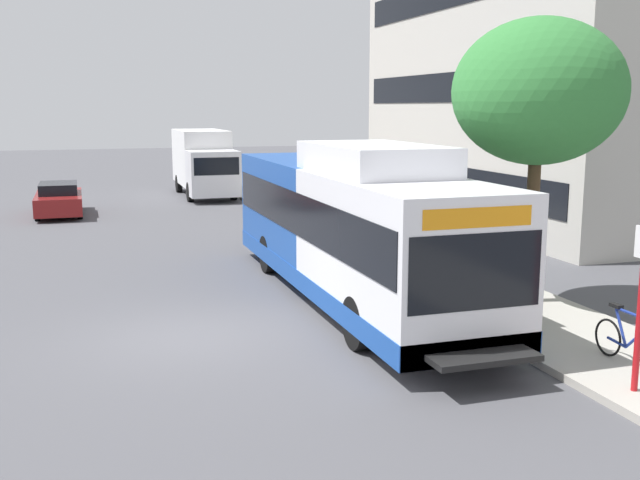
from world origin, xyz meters
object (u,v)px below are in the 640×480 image
Objects in this scene: transit_bus at (350,226)px; parked_car_far_lane at (59,199)px; box_truck_background at (204,161)px; bicycle_parked at (631,342)px; street_tree_near_stop at (538,93)px.

parked_car_far_lane is at bearing 112.39° from transit_bus.
box_truck_background reaches higher than parked_car_far_lane.
parked_car_far_lane is at bearing 112.81° from bicycle_parked.
transit_bus is at bearing 113.93° from bicycle_parked.
box_truck_background is (0.06, 21.32, 0.04)m from transit_bus.
bicycle_parked is 0.25× the size of box_truck_background.
transit_bus is 2.72× the size of parked_car_far_lane.
bicycle_parked is at bearing -67.19° from parked_car_far_lane.
parked_car_far_lane is (-10.29, 18.29, -4.05)m from street_tree_near_stop.
box_truck_background is at bearing 98.53° from street_tree_near_stop.
bicycle_parked is 0.29× the size of street_tree_near_stop.
parked_car_far_lane is at bearing 119.35° from street_tree_near_stop.
bicycle_parked is 0.39× the size of parked_car_far_lane.
transit_bus is at bearing -90.15° from box_truck_background.
street_tree_near_stop is at bearing 78.96° from bicycle_parked.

